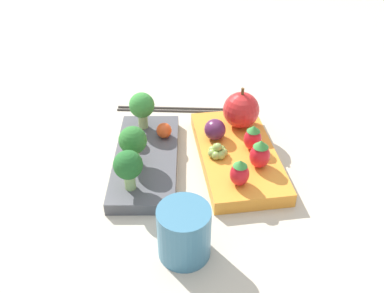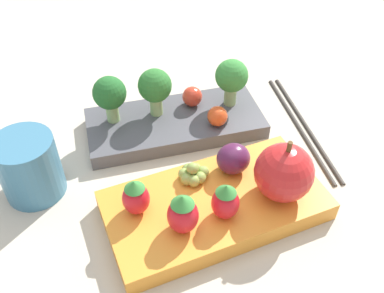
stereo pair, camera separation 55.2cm
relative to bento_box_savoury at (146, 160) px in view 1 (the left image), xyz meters
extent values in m
plane|color=#BCB29E|center=(-0.01, -0.07, -0.01)|extent=(4.00, 4.00, 0.00)
cube|color=#4C4C51|center=(0.00, 0.00, 0.00)|extent=(0.23, 0.12, 0.02)
cube|color=orange|center=(-0.01, -0.14, 0.00)|extent=(0.23, 0.12, 0.02)
cylinder|color=#93B770|center=(-0.02, 0.02, 0.02)|extent=(0.02, 0.02, 0.02)
sphere|color=#2D702D|center=(-0.02, 0.02, 0.05)|extent=(0.04, 0.04, 0.04)
cylinder|color=#93B770|center=(0.08, 0.00, 0.02)|extent=(0.02, 0.02, 0.02)
sphere|color=#388438|center=(0.08, 0.00, 0.05)|extent=(0.04, 0.04, 0.04)
cylinder|color=#93B770|center=(-0.07, 0.02, 0.02)|extent=(0.02, 0.02, 0.02)
sphere|color=#236028|center=(-0.07, 0.02, 0.05)|extent=(0.04, 0.04, 0.04)
sphere|color=#DB4C1E|center=(0.04, -0.03, 0.02)|extent=(0.02, 0.02, 0.02)
sphere|color=red|center=(0.03, 0.02, 0.02)|extent=(0.03, 0.03, 0.03)
sphere|color=red|center=(0.06, -0.16, 0.04)|extent=(0.06, 0.06, 0.06)
cylinder|color=brown|center=(0.06, -0.16, 0.08)|extent=(0.00, 0.00, 0.01)
ellipsoid|color=red|center=(-0.08, -0.13, 0.03)|extent=(0.03, 0.03, 0.03)
cone|color=#388438|center=(-0.08, -0.13, 0.05)|extent=(0.02, 0.02, 0.01)
ellipsoid|color=red|center=(-0.01, -0.16, 0.03)|extent=(0.03, 0.03, 0.03)
cone|color=#388438|center=(-0.01, -0.16, 0.05)|extent=(0.02, 0.02, 0.01)
ellipsoid|color=red|center=(-0.05, -0.16, 0.03)|extent=(0.03, 0.03, 0.04)
cone|color=#388438|center=(-0.05, -0.16, 0.05)|extent=(0.02, 0.02, 0.01)
ellipsoid|color=#511E42|center=(0.03, -0.11, 0.03)|extent=(0.04, 0.03, 0.03)
sphere|color=#8EA84C|center=(-0.01, -0.11, 0.02)|extent=(0.01, 0.01, 0.01)
sphere|color=#8EA84C|center=(-0.01, -0.10, 0.02)|extent=(0.01, 0.01, 0.01)
sphere|color=#8EA84C|center=(-0.02, -0.10, 0.02)|extent=(0.01, 0.01, 0.01)
sphere|color=#8EA84C|center=(-0.03, -0.10, 0.02)|extent=(0.01, 0.01, 0.01)
sphere|color=#8EA84C|center=(-0.03, -0.11, 0.02)|extent=(0.01, 0.01, 0.01)
sphere|color=#8EA84C|center=(-0.02, -0.12, 0.02)|extent=(0.01, 0.01, 0.01)
sphere|color=#8EA84C|center=(-0.01, -0.12, 0.02)|extent=(0.01, 0.01, 0.01)
sphere|color=#8EA84C|center=(-0.02, -0.11, 0.03)|extent=(0.01, 0.01, 0.01)
cylinder|color=teal|center=(-0.18, -0.04, 0.03)|extent=(0.06, 0.06, 0.07)
cylinder|color=#332D28|center=(0.16, -0.06, -0.01)|extent=(0.04, 0.21, 0.01)
cylinder|color=#332D28|center=(0.15, -0.05, -0.01)|extent=(0.04, 0.21, 0.01)
camera|label=1|loc=(-0.52, -0.01, 0.41)|focal=40.00mm
camera|label=2|loc=(-0.13, -0.40, 0.35)|focal=40.00mm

